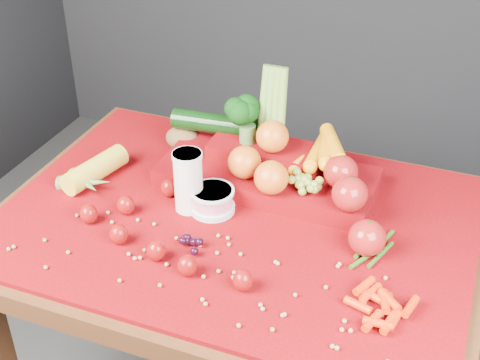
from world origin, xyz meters
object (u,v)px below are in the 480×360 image
(table, at_px, (237,253))
(produce_mound, at_px, (277,165))
(yogurt_bowl, at_px, (212,199))
(milk_glass, at_px, (188,179))

(table, distance_m, produce_mound, 0.23)
(table, height_order, yogurt_bowl, yogurt_bowl)
(milk_glass, relative_size, produce_mound, 0.24)
(table, xyz_separation_m, milk_glass, (-0.11, -0.01, 0.19))
(milk_glass, bearing_deg, yogurt_bowl, 12.34)
(yogurt_bowl, xyz_separation_m, produce_mound, (0.10, 0.15, 0.03))
(milk_glass, height_order, produce_mound, produce_mound)
(yogurt_bowl, distance_m, produce_mound, 0.18)
(milk_glass, height_order, yogurt_bowl, milk_glass)
(milk_glass, bearing_deg, table, 3.76)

